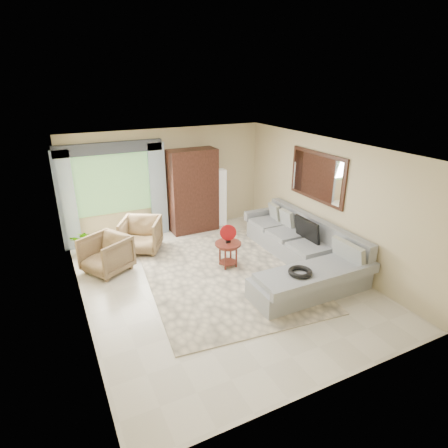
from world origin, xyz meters
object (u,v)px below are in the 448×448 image
tv_screen (307,230)px  coffee_table (228,254)px  armoire (193,191)px  floor_lamp (221,197)px  armchair_right (141,235)px  armchair_left (106,254)px  sectional_sofa (301,255)px  potted_plant (84,242)px

tv_screen → coffee_table: (-1.63, 0.48, -0.43)m
armoire → floor_lamp: armoire is taller
coffee_table → armchair_right: (-1.42, 1.58, 0.10)m
armoire → floor_lamp: size_ratio=1.40×
tv_screen → armchair_right: tv_screen is taller
armchair_left → floor_lamp: bearing=82.1°
coffee_table → floor_lamp: bearing=67.8°
tv_screen → armchair_left: (-3.94, 1.40, -0.34)m
sectional_sofa → tv_screen: size_ratio=4.68×
coffee_table → armchair_right: 2.12m
sectional_sofa → tv_screen: 0.55m
coffee_table → armchair_left: bearing=158.2°
sectional_sofa → armchair_right: 3.58m
coffee_table → tv_screen: bearing=-16.3°
tv_screen → potted_plant: bearing=150.2°
sectional_sofa → potted_plant: 4.78m
coffee_table → armoire: 2.35m
sectional_sofa → armchair_left: size_ratio=4.13×
armchair_right → floor_lamp: 2.48m
coffee_table → armchair_left: armchair_left is taller
tv_screen → armoire: (-1.50, 2.70, 0.33)m
armchair_right → armoire: size_ratio=0.41×
armchair_left → armchair_right: (0.89, 0.65, 0.01)m
armoire → armchair_left: bearing=-152.0°
coffee_table → armchair_right: bearing=132.0°
potted_plant → armoire: armoire is taller
armchair_right → potted_plant: armchair_right is taller
tv_screen → armoire: armoire is taller
coffee_table → armchair_left: size_ratio=0.65×
armchair_left → armchair_right: size_ratio=0.98×
tv_screen → armchair_left: bearing=160.4°
sectional_sofa → armoire: 3.24m
sectional_sofa → armoire: armoire is taller
sectional_sofa → floor_lamp: (-0.43, 2.96, 0.47)m
floor_lamp → armchair_right: bearing=-163.3°
potted_plant → floor_lamp: size_ratio=0.39×
sectional_sofa → floor_lamp: bearing=98.3°
armoire → coffee_table: bearing=-93.4°
tv_screen → coffee_table: size_ratio=1.35×
tv_screen → armchair_right: (-3.05, 2.05, -0.33)m
sectional_sofa → coffee_table: 1.52m
floor_lamp → coffee_table: bearing=-112.2°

